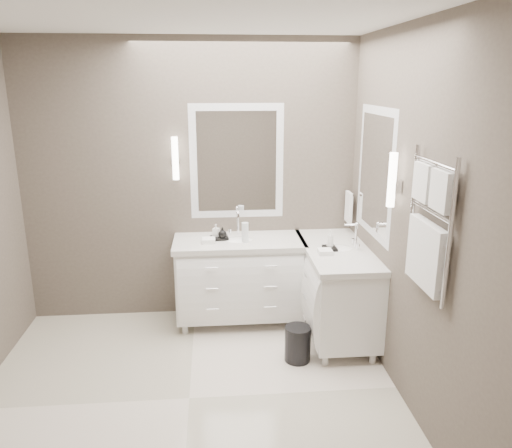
{
  "coord_description": "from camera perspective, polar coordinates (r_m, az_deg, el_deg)",
  "views": [
    {
      "loc": [
        0.22,
        -3.27,
        2.3
      ],
      "look_at": [
        0.57,
        0.7,
        1.15
      ],
      "focal_mm": 35.0,
      "sensor_mm": 36.0,
      "label": 1
    }
  ],
  "objects": [
    {
      "name": "towel_ladder",
      "position": [
        3.3,
        19.07,
        -0.83
      ],
      "size": [
        0.06,
        0.58,
        0.9
      ],
      "color": "white",
      "rests_on": "wall_right"
    },
    {
      "name": "water_bottle",
      "position": [
        4.64,
        -1.25,
        -0.96
      ],
      "size": [
        0.09,
        0.09,
        0.18
      ],
      "primitive_type": "cylinder",
      "rotation": [
        0.0,
        0.0,
        -0.42
      ],
      "color": "silver",
      "rests_on": "vanity_back"
    },
    {
      "name": "sconce_back",
      "position": [
        4.76,
        -9.21,
        7.32
      ],
      "size": [
        0.06,
        0.06,
        0.4
      ],
      "color": "white",
      "rests_on": "wall_back"
    },
    {
      "name": "wall_back",
      "position": [
        4.88,
        -7.5,
        4.69
      ],
      "size": [
        3.2,
        0.01,
        2.7
      ],
      "primitive_type": "cube",
      "color": "#544B43",
      "rests_on": "floor"
    },
    {
      "name": "mirror_right",
      "position": [
        4.36,
        13.44,
        5.73
      ],
      "size": [
        0.02,
        0.9,
        1.1
      ],
      "color": "white",
      "rests_on": "wall_right"
    },
    {
      "name": "floor",
      "position": [
        4.01,
        -7.63,
        -19.19
      ],
      "size": [
        3.2,
        3.0,
        0.01
      ],
      "primitive_type": "cube",
      "color": "silver",
      "rests_on": "ground"
    },
    {
      "name": "towel_bar_corner",
      "position": [
        4.96,
        10.55,
        1.98
      ],
      "size": [
        0.03,
        0.22,
        0.3
      ],
      "color": "white",
      "rests_on": "wall_right"
    },
    {
      "name": "wall_front",
      "position": [
        2.02,
        -10.84,
        -12.3
      ],
      "size": [
        3.2,
        0.01,
        2.7
      ],
      "primitive_type": "cube",
      "color": "#544B43",
      "rests_on": "floor"
    },
    {
      "name": "waste_bin",
      "position": [
        4.36,
        4.78,
        -13.47
      ],
      "size": [
        0.27,
        0.27,
        0.31
      ],
      "primitive_type": "cylinder",
      "rotation": [
        0.0,
        0.0,
        0.28
      ],
      "color": "black",
      "rests_on": "floor"
    },
    {
      "name": "amenity_tray_back",
      "position": [
        4.75,
        -4.21,
        -1.6
      ],
      "size": [
        0.18,
        0.14,
        0.03
      ],
      "primitive_type": "cube",
      "rotation": [
        0.0,
        0.0,
        0.1
      ],
      "color": "black",
      "rests_on": "vanity_back"
    },
    {
      "name": "vanity_right",
      "position": [
        4.68,
        9.14,
        -6.95
      ],
      "size": [
        0.59,
        1.24,
        0.97
      ],
      "color": "white",
      "rests_on": "floor"
    },
    {
      "name": "vanity_back",
      "position": [
        4.86,
        -1.92,
        -5.89
      ],
      "size": [
        1.24,
        0.59,
        0.97
      ],
      "color": "white",
      "rests_on": "floor"
    },
    {
      "name": "mirror_back",
      "position": [
        4.83,
        -2.21,
        7.11
      ],
      "size": [
        0.9,
        0.02,
        1.1
      ],
      "color": "white",
      "rests_on": "wall_back"
    },
    {
      "name": "sconce_right",
      "position": [
        3.8,
        15.28,
        4.76
      ],
      "size": [
        0.06,
        0.06,
        0.4
      ],
      "color": "white",
      "rests_on": "wall_right"
    },
    {
      "name": "ceiling",
      "position": [
        3.31,
        -9.5,
        22.9
      ],
      "size": [
        3.2,
        3.0,
        0.01
      ],
      "primitive_type": "cube",
      "color": "white",
      "rests_on": "wall_back"
    },
    {
      "name": "soap_bottle_b",
      "position": [
        4.7,
        -3.86,
        -0.97
      ],
      "size": [
        0.1,
        0.1,
        0.1
      ],
      "primitive_type": "imported",
      "rotation": [
        0.0,
        0.0,
        -0.44
      ],
      "color": "black",
      "rests_on": "amenity_tray_back"
    },
    {
      "name": "wall_right",
      "position": [
        3.68,
        17.33,
        0.36
      ],
      "size": [
        0.01,
        3.0,
        2.7
      ],
      "primitive_type": "cube",
      "color": "#544B43",
      "rests_on": "floor"
    },
    {
      "name": "soap_bottle_c",
      "position": [
        4.48,
        8.48,
        -1.64
      ],
      "size": [
        0.06,
        0.06,
        0.16
      ],
      "primitive_type": "imported",
      "rotation": [
        0.0,
        0.0,
        0.04
      ],
      "color": "white",
      "rests_on": "amenity_tray_right"
    },
    {
      "name": "amenity_tray_right",
      "position": [
        4.51,
        8.43,
        -2.73
      ],
      "size": [
        0.12,
        0.15,
        0.02
      ],
      "primitive_type": "cube",
      "rotation": [
        0.0,
        0.0,
        0.03
      ],
      "color": "black",
      "rests_on": "vanity_right"
    },
    {
      "name": "soap_bottle_a",
      "position": [
        4.75,
        -4.6,
        -0.72
      ],
      "size": [
        0.07,
        0.07,
        0.12
      ],
      "primitive_type": "imported",
      "rotation": [
        0.0,
        0.0,
        -0.44
      ],
      "color": "white",
      "rests_on": "amenity_tray_back"
    }
  ]
}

